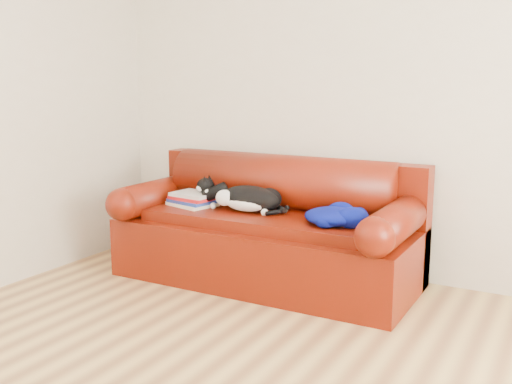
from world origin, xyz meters
TOP-DOWN VIEW (x-y plane):
  - room_shell at (0.12, 0.02)m, footprint 4.52×4.02m
  - sofa_base at (-0.71, 1.49)m, footprint 2.10×0.90m
  - sofa_back at (-0.71, 1.74)m, footprint 2.10×1.01m
  - book_stack at (-1.29, 1.43)m, footprint 0.38×0.33m
  - cat at (-0.83, 1.45)m, footprint 0.65×0.37m
  - blanket at (-0.15, 1.39)m, footprint 0.50×0.40m

SIDE VIEW (x-z plane):
  - sofa_base at x=-0.71m, z-range -0.01..0.49m
  - sofa_back at x=-0.71m, z-range 0.10..0.98m
  - book_stack at x=-1.29m, z-range 0.50..0.60m
  - blanket at x=-0.15m, z-range 0.49..0.63m
  - cat at x=-0.83m, z-range 0.47..0.70m
  - room_shell at x=0.12m, z-range 0.36..2.97m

